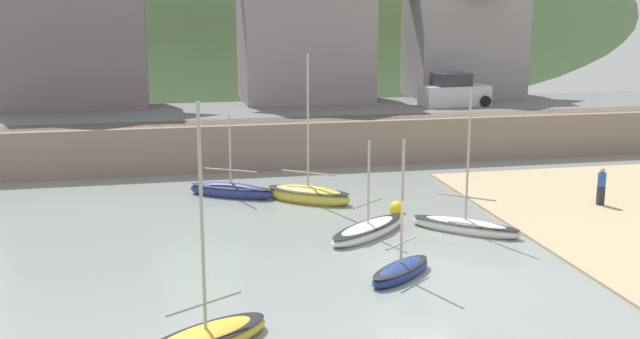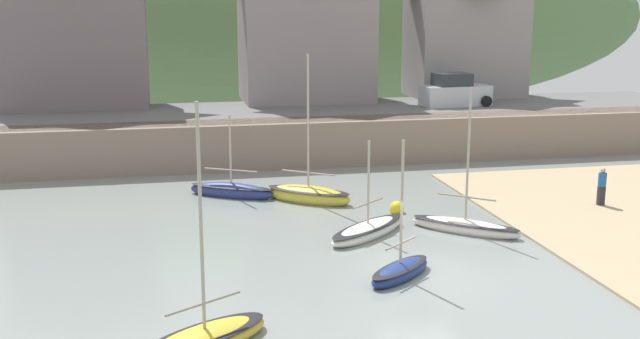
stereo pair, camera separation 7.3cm
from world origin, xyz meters
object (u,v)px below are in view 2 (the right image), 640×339
sailboat_white_hull (368,230)px  parked_car_near_slipway (455,92)px  waterfront_building_left (71,14)px  sailboat_tall_mast (205,338)px  waterfront_building_right (465,32)px  sailboat_nearest_shore (308,195)px  fishing_boat_green (465,226)px  sailboat_far_left (231,191)px  waterfront_building_centre (305,17)px  rowboat_small_beached (400,270)px  person_near_water (602,185)px  mooring_buoy (397,208)px

sailboat_white_hull → parked_car_near_slipway: parked_car_near_slipway is taller
waterfront_building_left → sailboat_tall_mast: 30.74m
waterfront_building_right → sailboat_tall_mast: size_ratio=1.27×
sailboat_tall_mast → sailboat_nearest_shore: bearing=36.6°
fishing_boat_green → sailboat_far_left: bearing=-179.9°
waterfront_building_right → parked_car_near_slipway: (-2.37, -4.50, -3.33)m
sailboat_far_left → parked_car_near_slipway: size_ratio=0.93×
waterfront_building_centre → sailboat_tall_mast: (-8.08, -29.22, -7.31)m
sailboat_far_left → rowboat_small_beached: bearing=-38.9°
sailboat_tall_mast → parked_car_near_slipway: (16.30, 24.72, 2.96)m
waterfront_building_right → sailboat_white_hull: waterfront_building_right is taller
waterfront_building_right → fishing_boat_green: size_ratio=1.45×
waterfront_building_left → sailboat_nearest_shore: size_ratio=1.62×
sailboat_tall_mast → rowboat_small_beached: 7.34m
waterfront_building_left → sailboat_nearest_shore: waterfront_building_left is taller
rowboat_small_beached → person_near_water: rowboat_small_beached is taller
rowboat_small_beached → sailboat_far_left: rowboat_small_beached is taller
fishing_boat_green → rowboat_small_beached: bearing=-91.9°
waterfront_building_right → rowboat_small_beached: size_ratio=1.78×
waterfront_building_centre → sailboat_nearest_shore: (-2.84, -15.75, -7.25)m
sailboat_tall_mast → sailboat_far_left: bearing=50.2°
waterfront_building_left → sailboat_white_hull: waterfront_building_left is taller
waterfront_building_right → mooring_buoy: bearing=-119.2°
parked_car_near_slipway → sailboat_nearest_shore: bearing=-139.9°
sailboat_tall_mast → rowboat_small_beached: (6.33, 3.71, -0.01)m
sailboat_tall_mast → mooring_buoy: (8.48, 10.97, -0.06)m
fishing_boat_green → person_near_water: 7.34m
waterfront_building_centre → rowboat_small_beached: waterfront_building_centre is taller
waterfront_building_centre → sailboat_tall_mast: size_ratio=1.59×
fishing_boat_green → person_near_water: size_ratio=3.46×
rowboat_small_beached → waterfront_building_left: bearing=75.2°
sailboat_tall_mast → rowboat_small_beached: bearing=-1.8°
waterfront_building_right → sailboat_nearest_shore: 21.61m
waterfront_building_left → rowboat_small_beached: size_ratio=2.33×
sailboat_far_left → mooring_buoy: sailboat_far_left is taller
waterfront_building_right → sailboat_white_hull: size_ratio=2.03×
sailboat_tall_mast → fishing_boat_green: (10.21, 7.86, -0.01)m
person_near_water → waterfront_building_right: bearing=85.6°
waterfront_building_right → waterfront_building_left: bearing=180.0°
parked_car_near_slipway → person_near_water: size_ratio=2.62×
waterfront_building_right → mooring_buoy: (-10.19, -18.25, -6.35)m
sailboat_nearest_shore → mooring_buoy: size_ratio=10.85×
waterfront_building_centre → mooring_buoy: 19.69m
sailboat_nearest_shore → mooring_buoy: 4.10m
waterfront_building_centre → sailboat_white_hull: waterfront_building_centre is taller
person_near_water → mooring_buoy: (-8.70, 0.95, -0.80)m
waterfront_building_centre → rowboat_small_beached: (-1.74, -25.51, -7.32)m
sailboat_nearest_shore → parked_car_near_slipway: (11.06, 11.25, 2.90)m
waterfront_building_centre → sailboat_tall_mast: 31.18m
sailboat_white_hull → sailboat_nearest_shore: sailboat_nearest_shore is taller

